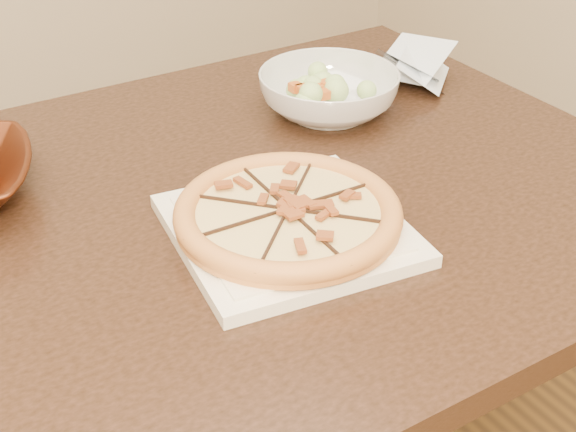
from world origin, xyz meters
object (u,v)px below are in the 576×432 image
object	(u,v)px
dining_table	(170,278)
plate	(288,229)
pizza	(288,213)
salad_bowl	(329,93)

from	to	relation	value
dining_table	plate	bearing A→B (deg)	-45.82
dining_table	pizza	xyz separation A→B (m)	(0.12, -0.12, 0.13)
dining_table	plate	size ratio (longest dim) A/B	4.51
salad_bowl	dining_table	bearing A→B (deg)	-157.52
dining_table	pizza	bearing A→B (deg)	-45.82
dining_table	salad_bowl	world-z (taller)	salad_bowl
plate	salad_bowl	distance (m)	0.37
plate	pizza	size ratio (longest dim) A/B	1.09
plate	salad_bowl	bearing A→B (deg)	47.49
dining_table	salad_bowl	size ratio (longest dim) A/B	6.18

